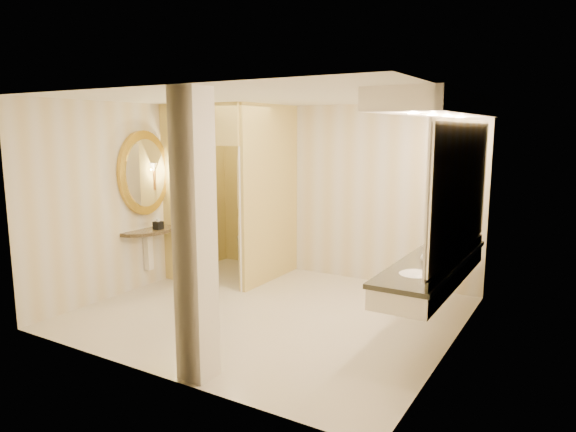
% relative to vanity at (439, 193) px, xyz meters
% --- Properties ---
extents(floor, '(4.50, 4.50, 0.00)m').
position_rel_vanity_xyz_m(floor, '(-1.98, -0.40, -1.63)').
color(floor, beige).
rests_on(floor, ground).
extents(ceiling, '(4.50, 4.50, 0.00)m').
position_rel_vanity_xyz_m(ceiling, '(-1.98, -0.40, 1.07)').
color(ceiling, white).
rests_on(ceiling, wall_back).
extents(wall_back, '(4.50, 0.02, 2.70)m').
position_rel_vanity_xyz_m(wall_back, '(-1.98, 1.60, -0.28)').
color(wall_back, beige).
rests_on(wall_back, floor).
extents(wall_front, '(4.50, 0.02, 2.70)m').
position_rel_vanity_xyz_m(wall_front, '(-1.98, -2.40, -0.28)').
color(wall_front, beige).
rests_on(wall_front, floor).
extents(wall_left, '(0.02, 4.00, 2.70)m').
position_rel_vanity_xyz_m(wall_left, '(-4.23, -0.40, -0.28)').
color(wall_left, beige).
rests_on(wall_left, floor).
extents(wall_right, '(0.02, 4.00, 2.70)m').
position_rel_vanity_xyz_m(wall_right, '(0.27, -0.40, -0.28)').
color(wall_right, beige).
rests_on(wall_right, floor).
extents(toilet_closet, '(1.50, 1.55, 2.70)m').
position_rel_vanity_xyz_m(toilet_closet, '(-3.11, 0.56, -0.24)').
color(toilet_closet, '#DCCB73').
rests_on(toilet_closet, floor).
extents(wall_sconce, '(0.14, 0.14, 0.42)m').
position_rel_vanity_xyz_m(wall_sconce, '(-3.90, 0.03, 0.10)').
color(wall_sconce, '#BA7D3B').
rests_on(wall_sconce, toilet_closet).
extents(vanity, '(0.75, 2.75, 2.09)m').
position_rel_vanity_xyz_m(vanity, '(0.00, 0.00, 0.00)').
color(vanity, white).
rests_on(vanity, floor).
extents(console_shelf, '(0.94, 0.94, 1.92)m').
position_rel_vanity_xyz_m(console_shelf, '(-4.19, -0.35, -0.29)').
color(console_shelf, black).
rests_on(console_shelf, floor).
extents(pillar, '(0.29, 0.29, 2.70)m').
position_rel_vanity_xyz_m(pillar, '(-1.63, -2.20, -0.28)').
color(pillar, white).
rests_on(pillar, floor).
extents(tissue_box, '(0.12, 0.12, 0.12)m').
position_rel_vanity_xyz_m(tissue_box, '(-3.99, -0.30, -0.70)').
color(tissue_box, black).
rests_on(tissue_box, console_shelf).
extents(toilet, '(0.53, 0.73, 0.67)m').
position_rel_vanity_xyz_m(toilet, '(-3.09, 1.03, -1.29)').
color(toilet, white).
rests_on(toilet, floor).
extents(soap_bottle_a, '(0.07, 0.07, 0.12)m').
position_rel_vanity_xyz_m(soap_bottle_a, '(-0.04, -0.04, -0.69)').
color(soap_bottle_a, beige).
rests_on(soap_bottle_a, vanity).
extents(soap_bottle_b, '(0.11, 0.11, 0.13)m').
position_rel_vanity_xyz_m(soap_bottle_b, '(-0.08, -0.16, -0.69)').
color(soap_bottle_b, silver).
rests_on(soap_bottle_b, vanity).
extents(soap_bottle_c, '(0.09, 0.09, 0.20)m').
position_rel_vanity_xyz_m(soap_bottle_c, '(-0.08, 0.23, -0.66)').
color(soap_bottle_c, '#C6B28C').
rests_on(soap_bottle_c, vanity).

